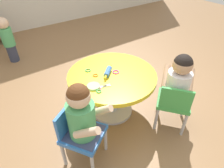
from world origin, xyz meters
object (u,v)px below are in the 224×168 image
object	(u,v)px
child_chair_left	(80,133)
child_chair_right	(174,102)
seated_child_right	(179,80)
seated_child_left	(81,114)
rolling_pin	(108,72)
toddler_standing	(8,39)
craft_table	(112,84)
craft_scissors	(101,87)

from	to	relation	value
child_chair_left	child_chair_right	xyz separation A→B (m)	(0.89, -0.19, 0.00)
child_chair_left	seated_child_right	xyz separation A→B (m)	(0.92, -0.17, 0.23)
seated_child_left	child_chair_right	world-z (taller)	seated_child_left
seated_child_left	child_chair_right	distance (m)	0.91
seated_child_right	rolling_pin	size ratio (longest dim) A/B	2.75
child_chair_right	toddler_standing	distance (m)	2.46
craft_table	child_chair_right	bearing A→B (deg)	-54.78
toddler_standing	craft_scissors	world-z (taller)	toddler_standing
seated_child_right	rolling_pin	world-z (taller)	seated_child_right
craft_scissors	seated_child_left	bearing A→B (deg)	-144.08
craft_table	toddler_standing	bearing A→B (deg)	108.91
child_chair_left	child_chair_right	size ratio (longest dim) A/B	1.00
seated_child_right	rolling_pin	xyz separation A→B (m)	(-0.42, 0.50, -0.02)
seated_child_right	rolling_pin	bearing A→B (deg)	129.80
toddler_standing	child_chair_left	bearing A→B (deg)	-87.97
child_chair_left	seated_child_left	size ratio (longest dim) A/B	1.05
seated_child_left	rolling_pin	distance (m)	0.60
seated_child_right	toddler_standing	distance (m)	2.46
craft_table	child_chair_right	distance (m)	0.62
seated_child_left	seated_child_right	world-z (taller)	same
craft_table	seated_child_right	size ratio (longest dim) A/B	1.69
craft_table	toddler_standing	xyz separation A→B (m)	(-0.60, 1.77, -0.01)
craft_table	rolling_pin	world-z (taller)	rolling_pin
craft_scissors	toddler_standing	bearing A→B (deg)	102.21
child_chair_left	toddler_standing	distance (m)	2.07
seated_child_left	craft_scissors	bearing A→B (deg)	35.92
seated_child_right	craft_scissors	xyz separation A→B (m)	(-0.58, 0.36, -0.04)
child_chair_left	craft_scissors	xyz separation A→B (m)	(0.33, 0.19, 0.19)
rolling_pin	craft_scissors	distance (m)	0.22
child_chair_right	rolling_pin	bearing A→B (deg)	126.29
seated_child_right	child_chair_right	bearing A→B (deg)	-141.53
craft_table	child_chair_left	world-z (taller)	child_chair_left
child_chair_right	craft_scissors	bearing A→B (deg)	144.96
seated_child_left	rolling_pin	xyz separation A→B (m)	(0.48, 0.36, -0.02)
seated_child_right	craft_scissors	bearing A→B (deg)	148.16
seated_child_left	toddler_standing	xyz separation A→B (m)	(-0.10, 2.11, -0.17)
seated_child_left	rolling_pin	size ratio (longest dim) A/B	2.75
child_chair_right	toddler_standing	bearing A→B (deg)	112.92
child_chair_right	rolling_pin	size ratio (longest dim) A/B	2.89
toddler_standing	craft_table	bearing A→B (deg)	-71.09
seated_child_right	craft_scissors	distance (m)	0.69
seated_child_right	craft_table	bearing A→B (deg)	128.95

